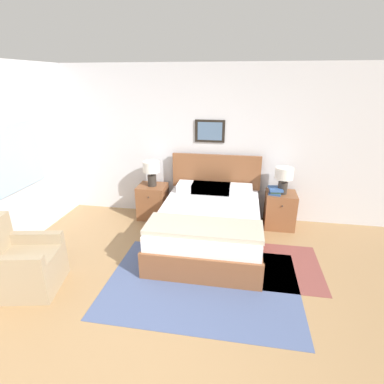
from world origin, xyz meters
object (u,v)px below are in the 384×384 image
object	(u,v)px
table_lamp_by_door	(284,177)
bed	(209,223)
armchair	(22,266)
nightstand_by_door	(280,210)
nightstand_near_window	(153,201)
table_lamp_near_window	(151,170)

from	to	relation	value
table_lamp_by_door	bed	bearing A→B (deg)	-146.72
bed	armchair	xyz separation A→B (m)	(-2.04, -1.42, -0.02)
bed	table_lamp_by_door	world-z (taller)	bed
armchair	nightstand_by_door	distance (m)	3.81
nightstand_near_window	nightstand_by_door	xyz separation A→B (m)	(2.20, 0.00, 0.00)
armchair	table_lamp_by_door	bearing A→B (deg)	112.88
nightstand_near_window	table_lamp_by_door	size ratio (longest dim) A/B	1.38
armchair	nightstand_near_window	distance (m)	2.35
armchair	nightstand_near_window	bearing A→B (deg)	144.99
bed	table_lamp_near_window	distance (m)	1.43
armchair	table_lamp_near_window	xyz separation A→B (m)	(0.95, 2.15, 0.59)
bed	nightstand_near_window	size ratio (longest dim) A/B	3.29
nightstand_near_window	nightstand_by_door	world-z (taller)	same
nightstand_near_window	table_lamp_by_door	xyz separation A→B (m)	(2.20, -0.01, 0.59)
table_lamp_by_door	armchair	bearing A→B (deg)	-145.67
bed	nightstand_by_door	xyz separation A→B (m)	(1.10, 0.73, -0.02)
nightstand_near_window	nightstand_by_door	distance (m)	2.20
armchair	table_lamp_near_window	bearing A→B (deg)	144.69
table_lamp_near_window	armchair	bearing A→B (deg)	-113.86
bed	armchair	size ratio (longest dim) A/B	2.29
bed	nightstand_by_door	world-z (taller)	bed
armchair	nightstand_near_window	xyz separation A→B (m)	(0.94, 2.16, -0.00)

